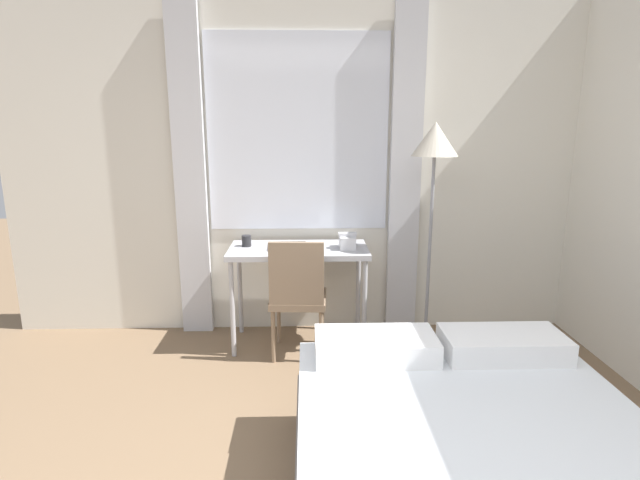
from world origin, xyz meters
TOP-DOWN VIEW (x-y plane):
  - wall_back_with_window at (-0.02, 2.89)m, footprint 5.01×0.13m
  - desk at (-0.19, 2.55)m, footprint 1.04×0.52m
  - desk_chair at (-0.19, 2.31)m, footprint 0.42×0.42m
  - standing_lamp at (0.77, 2.43)m, footprint 0.33×0.33m
  - telephone at (0.18, 2.52)m, footprint 0.13×0.18m
  - book at (-0.27, 2.55)m, footprint 0.28×0.22m
  - mug at (-0.58, 2.60)m, footprint 0.07×0.07m

SIDE VIEW (x-z plane):
  - desk_chair at x=-0.19m, z-range 0.05..0.94m
  - desk at x=-0.19m, z-range 0.31..1.07m
  - book at x=-0.27m, z-range 0.77..0.79m
  - mug at x=-0.58m, z-range 0.77..0.85m
  - telephone at x=0.18m, z-range 0.76..0.88m
  - wall_back_with_window at x=-0.02m, z-range 0.00..2.70m
  - standing_lamp at x=0.77m, z-range 0.56..2.24m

